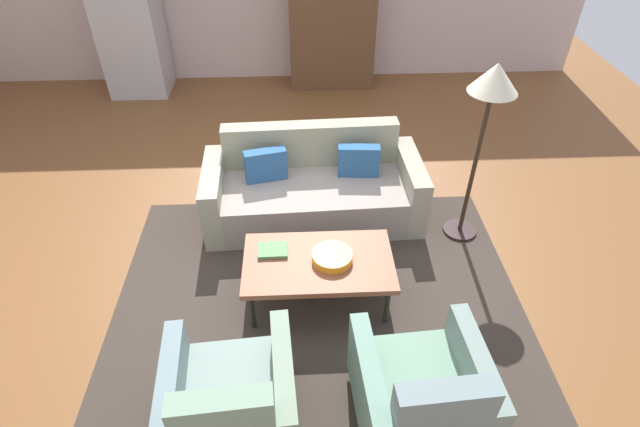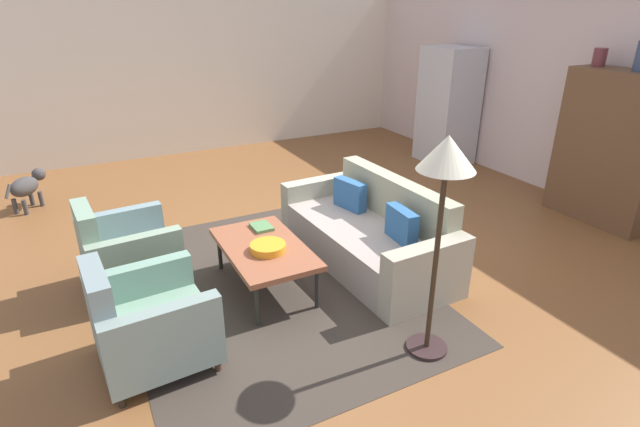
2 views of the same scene
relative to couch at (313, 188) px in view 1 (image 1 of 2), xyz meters
The scene contains 11 objects.
ground_plane 0.66m from the couch, 133.37° to the right, with size 10.86×10.86×0.00m, color brown.
area_rug 1.17m from the couch, 89.83° to the right, with size 3.40×2.60×0.01m, color #383029.
couch is the anchor object (origin of this frame).
coffee_table 1.19m from the couch, 89.84° to the right, with size 1.20×0.70×0.44m.
armchair_left 2.43m from the couch, 104.12° to the right, with size 0.86×0.86×0.88m.
armchair_right 2.43m from the couch, 75.51° to the right, with size 0.85×0.85×0.88m.
fruit_bowl 1.21m from the couch, 84.55° to the right, with size 0.32×0.32×0.07m, color orange.
book_stack 1.14m from the couch, 108.69° to the right, with size 0.24×0.18×0.03m.
cabinet 3.18m from the couch, 82.90° to the left, with size 1.20×0.51×1.80m.
refrigerator 3.89m from the couch, 128.66° to the left, with size 0.80×0.73×1.85m.
floor_lamp 1.88m from the couch, 15.34° to the right, with size 0.40×0.40×1.72m.
Camera 1 is at (0.29, -3.58, 3.22)m, focal length 27.82 mm.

